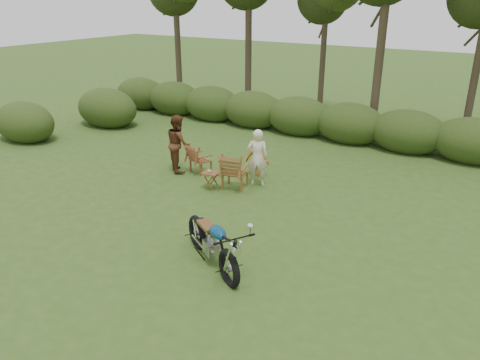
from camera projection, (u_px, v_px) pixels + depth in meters
The scene contains 10 objects.
ground at pixel (199, 249), 9.73m from camera, with size 80.00×80.00×0.00m, color #2F4818.
tree_line at pixel (380, 30), 15.73m from camera, with size 22.52×11.62×8.14m.
motorcycle at pixel (212, 263), 9.24m from camera, with size 2.15×0.82×1.23m, color #0A598E, non-canonical shape.
lawn_chair_right at pixel (235, 188), 12.80m from camera, with size 0.69×0.69×1.01m, color brown, non-canonical shape.
lawn_chair_left at pixel (201, 172), 13.92m from camera, with size 0.60×0.60×0.87m, color brown, non-canonical shape.
side_table at pixel (211, 181), 12.65m from camera, with size 0.46×0.38×0.47m, color #5A3916, non-canonical shape.
cup at pixel (209, 171), 12.53m from camera, with size 0.11×0.11×0.09m, color beige.
adult_a at pixel (257, 185), 12.98m from camera, with size 0.58×0.38×1.60m, color beige.
adult_b at pixel (180, 170), 14.05m from camera, with size 0.83×0.64×1.70m, color #4C2A15.
child at pixel (257, 175), 13.67m from camera, with size 0.73×0.42×1.13m, color #BD4511.
Camera 1 is at (5.22, -6.76, 4.96)m, focal length 35.00 mm.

